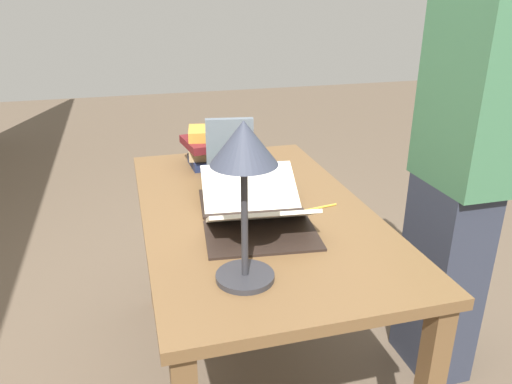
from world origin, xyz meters
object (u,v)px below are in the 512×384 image
(reading_lamp, at_px, (244,161))
(coffee_mug, at_px, (214,178))
(book_stack_tall, at_px, (217,146))
(open_book, at_px, (255,208))
(person_reader, at_px, (457,176))
(pencil, at_px, (319,208))
(book_standing_upright, at_px, (230,149))

(reading_lamp, xyz_separation_m, coffee_mug, (0.66, -0.04, -0.29))
(book_stack_tall, distance_m, reading_lamp, 0.97)
(open_book, distance_m, coffee_mug, 0.31)
(open_book, height_order, book_stack_tall, book_stack_tall)
(coffee_mug, distance_m, person_reader, 0.91)
(coffee_mug, relative_size, pencil, 0.69)
(book_stack_tall, bearing_deg, book_standing_upright, -173.96)
(book_stack_tall, relative_size, book_standing_upright, 1.22)
(open_book, xyz_separation_m, book_stack_tall, (0.57, 0.02, 0.05))
(book_stack_tall, bearing_deg, person_reader, -126.34)
(book_stack_tall, xyz_separation_m, pencil, (-0.55, -0.25, -0.08))
(book_stack_tall, bearing_deg, pencil, -155.36)
(coffee_mug, xyz_separation_m, person_reader, (-0.31, -0.85, 0.04))
(pencil, bearing_deg, book_standing_upright, 31.98)
(book_standing_upright, bearing_deg, pencil, -138.61)
(coffee_mug, bearing_deg, book_standing_upright, -42.63)
(book_stack_tall, height_order, coffee_mug, book_stack_tall)
(book_standing_upright, bearing_deg, open_book, -170.69)
(book_stack_tall, relative_size, reading_lamp, 0.69)
(open_book, distance_m, reading_lamp, 0.49)
(open_book, relative_size, reading_lamp, 1.28)
(book_standing_upright, distance_m, pencil, 0.46)
(pencil, bearing_deg, coffee_mug, 48.29)
(pencil, bearing_deg, reading_lamp, 136.15)
(open_book, xyz_separation_m, reading_lamp, (-0.36, 0.12, 0.30))
(open_book, height_order, reading_lamp, reading_lamp)
(book_standing_upright, height_order, pencil, book_standing_upright)
(book_stack_tall, xyz_separation_m, person_reader, (-0.58, -0.78, -0.01))
(coffee_mug, bearing_deg, open_book, -164.28)
(coffee_mug, xyz_separation_m, pencil, (-0.28, -0.32, -0.04))
(book_standing_upright, bearing_deg, reading_lamp, 179.98)
(reading_lamp, relative_size, person_reader, 0.25)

